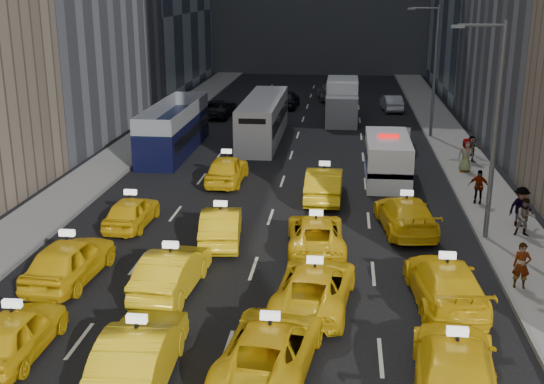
{
  "coord_description": "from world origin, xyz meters",
  "views": [
    {
      "loc": [
        3.23,
        -15.62,
        10.3
      ],
      "look_at": [
        0.34,
        11.42,
        2.0
      ],
      "focal_mm": 45.0,
      "sensor_mm": 36.0,
      "label": 1
    }
  ],
  "objects": [
    {
      "name": "double_decker",
      "position": [
        -7.5,
        26.09,
        1.5
      ],
      "size": [
        2.9,
        10.55,
        3.04
      ],
      "rotation": [
        0.0,
        0.0,
        -0.05
      ],
      "color": "black",
      "rests_on": "ground"
    },
    {
      "name": "city_bus",
      "position": [
        -2.26,
        30.11,
        1.45
      ],
      "size": [
        2.94,
        11.46,
        2.93
      ],
      "rotation": [
        0.0,
        0.0,
        0.05
      ],
      "color": "silver",
      "rests_on": "ground"
    },
    {
      "name": "misc_car_0",
      "position": [
        6.78,
        28.41,
        0.75
      ],
      "size": [
        2.09,
        4.7,
        1.5
      ],
      "primitive_type": "imported",
      "rotation": [
        0.0,
        0.0,
        3.03
      ],
      "color": "#B1B3B9",
      "rests_on": "ground"
    },
    {
      "name": "pedestrian_0",
      "position": [
        9.52,
        6.98,
        0.98
      ],
      "size": [
        0.65,
        0.47,
        1.65
      ],
      "primitive_type": "imported",
      "rotation": [
        0.0,
        0.0,
        -0.12
      ],
      "color": "gray",
      "rests_on": "sidewalk_east"
    },
    {
      "name": "taxi_16",
      "position": [
        -2.95,
        19.31,
        0.78
      ],
      "size": [
        1.92,
        4.59,
        1.55
      ],
      "primitive_type": "imported",
      "rotation": [
        0.0,
        0.0,
        3.12
      ],
      "color": "yellow",
      "rests_on": "ground"
    },
    {
      "name": "taxi_15",
      "position": [
        6.03,
        12.8,
        0.75
      ],
      "size": [
        2.79,
        5.43,
        1.51
      ],
      "primitive_type": "imported",
      "rotation": [
        0.0,
        0.0,
        3.28
      ],
      "color": "yellow",
      "rests_on": "ground"
    },
    {
      "name": "misc_car_2",
      "position": [
        1.9,
        47.84,
        0.76
      ],
      "size": [
        2.79,
        5.49,
        1.53
      ],
      "primitive_type": "imported",
      "rotation": [
        0.0,
        0.0,
        3.27
      ],
      "color": "slate",
      "rests_on": "ground"
    },
    {
      "name": "taxi_12",
      "position": [
        -5.97,
        12.06,
        0.69
      ],
      "size": [
        1.76,
        4.09,
        1.38
      ],
      "primitive_type": "imported",
      "rotation": [
        0.0,
        0.0,
        3.11
      ],
      "color": "yellow",
      "rests_on": "ground"
    },
    {
      "name": "taxi_4",
      "position": [
        -5.96,
        1.01,
        0.71
      ],
      "size": [
        1.76,
        4.22,
        1.43
      ],
      "primitive_type": "imported",
      "rotation": [
        0.0,
        0.0,
        3.12
      ],
      "color": "yellow",
      "rests_on": "ground"
    },
    {
      "name": "streetlight_far",
      "position": [
        9.18,
        32.0,
        4.92
      ],
      "size": [
        2.15,
        0.22,
        9.0
      ],
      "color": "#595B60",
      "rests_on": "ground"
    },
    {
      "name": "nypd_van",
      "position": [
        5.66,
        20.79,
        1.17
      ],
      "size": [
        2.93,
        6.21,
        2.57
      ],
      "rotation": [
        0.0,
        0.0,
        -0.1
      ],
      "color": "white",
      "rests_on": "ground"
    },
    {
      "name": "taxi_5",
      "position": [
        -2.05,
        0.12,
        0.82
      ],
      "size": [
        1.86,
        5.0,
        1.63
      ],
      "primitive_type": "imported",
      "rotation": [
        0.0,
        0.0,
        3.17
      ],
      "color": "yellow",
      "rests_on": "ground"
    },
    {
      "name": "misc_car_3",
      "position": [
        -1.73,
        43.1,
        0.78
      ],
      "size": [
        2.12,
        4.66,
        1.55
      ],
      "primitive_type": "imported",
      "rotation": [
        0.0,
        0.0,
        3.08
      ],
      "color": "black",
      "rests_on": "ground"
    },
    {
      "name": "box_truck",
      "position": [
        3.06,
        37.6,
        1.57
      ],
      "size": [
        3.03,
        7.17,
        3.19
      ],
      "rotation": [
        0.0,
        0.0,
        0.09
      ],
      "color": "silver",
      "rests_on": "ground"
    },
    {
      "name": "sidewalk_east",
      "position": [
        10.5,
        25.0,
        0.07
      ],
      "size": [
        3.0,
        90.0,
        0.15
      ],
      "primitive_type": "cube",
      "color": "gray",
      "rests_on": "ground"
    },
    {
      "name": "taxi_6",
      "position": [
        1.4,
        1.03,
        0.72
      ],
      "size": [
        2.99,
        5.44,
        1.44
      ],
      "primitive_type": "imported",
      "rotation": [
        0.0,
        0.0,
        3.02
      ],
      "color": "yellow",
      "rests_on": "ground"
    },
    {
      "name": "taxi_7",
      "position": [
        6.31,
        0.48,
        0.77
      ],
      "size": [
        2.72,
        5.52,
        1.54
      ],
      "primitive_type": "imported",
      "rotation": [
        0.0,
        0.0,
        3.03
      ],
      "color": "yellow",
      "rests_on": "ground"
    },
    {
      "name": "taxi_10",
      "position": [
        2.44,
        5.12,
        0.72
      ],
      "size": [
        2.9,
        5.37,
        1.43
      ],
      "primitive_type": "imported",
      "rotation": [
        0.0,
        0.0,
        3.04
      ],
      "color": "yellow",
      "rests_on": "ground"
    },
    {
      "name": "misc_car_1",
      "position": [
        -6.94,
        38.33,
        0.7
      ],
      "size": [
        2.6,
        5.14,
        1.39
      ],
      "primitive_type": "imported",
      "rotation": [
        0.0,
        0.0,
        3.08
      ],
      "color": "black",
      "rests_on": "ground"
    },
    {
      "name": "taxi_9",
      "position": [
        -2.56,
        5.71,
        0.76
      ],
      "size": [
        1.97,
        4.73,
        1.52
      ],
      "primitive_type": "imported",
      "rotation": [
        0.0,
        0.0,
        3.06
      ],
      "color": "yellow",
      "rests_on": "ground"
    },
    {
      "name": "taxi_14",
      "position": [
        2.25,
        10.2,
        0.67
      ],
      "size": [
        2.6,
        5.0,
        1.35
      ],
      "primitive_type": "imported",
      "rotation": [
        0.0,
        0.0,
        3.22
      ],
      "color": "yellow",
      "rests_on": "ground"
    },
    {
      "name": "misc_car_4",
      "position": [
        7.23,
        42.59,
        0.68
      ],
      "size": [
        1.85,
        4.22,
        1.35
      ],
      "primitive_type": "imported",
      "rotation": [
        0.0,
        0.0,
        3.25
      ],
      "color": "#B2B4BA",
      "rests_on": "ground"
    },
    {
      "name": "pedestrian_2",
      "position": [
        11.01,
        13.49,
        1.05
      ],
      "size": [
        1.25,
        0.91,
        1.79
      ],
      "primitive_type": "imported",
      "rotation": [
        0.0,
        0.0,
        0.42
      ],
      "color": "gray",
      "rests_on": "sidewalk_east"
    },
    {
      "name": "streetlight_near",
      "position": [
        9.18,
        12.0,
        4.92
      ],
      "size": [
        2.15,
        0.22,
        9.0
      ],
      "color": "#595B60",
      "rests_on": "ground"
    },
    {
      "name": "taxi_11",
      "position": [
        6.77,
        5.71,
        0.77
      ],
      "size": [
        2.59,
        5.47,
        1.54
      ],
      "primitive_type": "imported",
      "rotation": [
        0.0,
        0.0,
        3.22
      ],
      "color": "yellow",
      "rests_on": "ground"
    },
    {
      "name": "pedestrian_3",
      "position": [
        9.8,
        16.72,
        0.98
      ],
      "size": [
        1.06,
        0.7,
        1.66
      ],
      "primitive_type": "imported",
      "rotation": [
        0.0,
        0.0,
        -0.28
      ],
      "color": "gray",
      "rests_on": "sidewalk_east"
    },
    {
      "name": "pedestrian_5",
      "position": [
        10.82,
        24.78,
        0.95
      ],
      "size": [
        1.53,
        1.01,
        1.6
      ],
      "primitive_type": "imported",
      "rotation": [
        0.0,
        0.0,
        0.43
      ],
      "color": "gray",
      "rests_on": "sidewalk_east"
    },
    {
      "name": "curb_west",
      "position": [
        -9.05,
        25.0,
        0.09
      ],
      "size": [
        0.15,
        90.0,
        0.18
      ],
      "primitive_type": "cube",
      "color": "slate",
      "rests_on": "ground"
    },
    {
      "name": "sidewalk_west",
      "position": [
        -10.5,
        25.0,
        0.07
      ],
      "size": [
        3.0,
        90.0,
        0.15
      ],
      "primitive_type": "cube",
      "color": "gray",
      "rests_on": "ground"
    },
    {
      "name": "curb_east",
      "position": [
        9.05,
        25.0,
        0.09
      ],
      "size": [
        0.15,
        90.0,
        0.18
      ],
      "primitive_type": "cube",
      "color": "slate",
      "rests_on": "ground"
    },
    {
      "name": "pedestrian_1",
      "position": [
        10.92,
        12.29,
        0.97
      ],
      "size": [
        0.81,
        0.46,
        1.65
      ],
      "primitive_type": "imported",
      "rotation": [
        0.0,
        0.0,
        -0.03
      ],
      "color": "gray",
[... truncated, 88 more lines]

